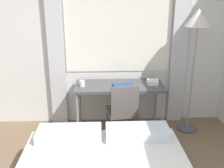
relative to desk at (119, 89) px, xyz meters
The scene contains 7 objects.
wall_back_with_window 0.80m from the desk, 121.15° to the left, with size 4.92×0.13×2.70m.
desk is the anchor object (origin of this frame).
desk_chair 0.37m from the desk, 84.82° to the right, with size 0.46×0.46×0.85m.
standing_lamp 1.37m from the desk, ahead, with size 0.36×0.36×1.82m.
telephone 0.50m from the desk, ahead, with size 0.17×0.15×0.09m.
book 0.11m from the desk, 50.22° to the right, with size 0.31×0.21×0.02m.
mug 0.55m from the desk, behind, with size 0.08×0.08×0.09m.
Camera 1 is at (-0.02, -1.08, 2.00)m, focal length 42.00 mm.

